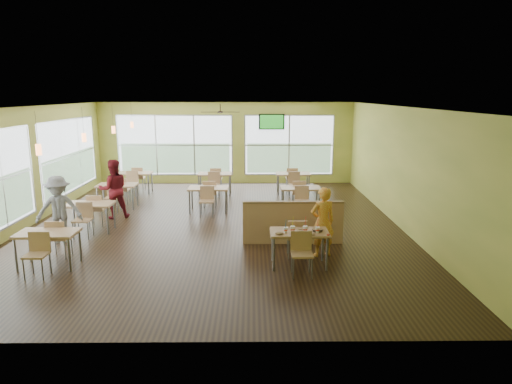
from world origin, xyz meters
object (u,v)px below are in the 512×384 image
main_table (299,237)px  half_wall_divider (293,222)px  man_plaid (323,222)px  food_basket (318,230)px

main_table → half_wall_divider: 1.45m
half_wall_divider → main_table: bearing=-90.0°
man_plaid → half_wall_divider: bearing=-72.6°
main_table → food_basket: bearing=-0.8°
main_table → man_plaid: size_ratio=0.98×
man_plaid → food_basket: (-0.20, -0.60, 0.00)m
man_plaid → food_basket: man_plaid is taller
main_table → man_plaid: (0.57, 0.59, 0.15)m
main_table → half_wall_divider: bearing=90.0°
half_wall_divider → man_plaid: man_plaid is taller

